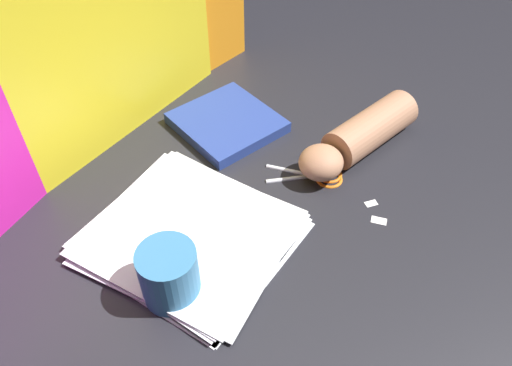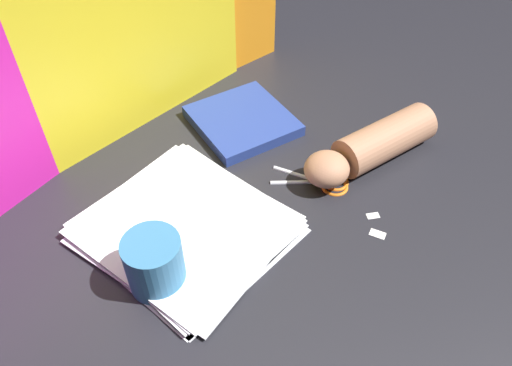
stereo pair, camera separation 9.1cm
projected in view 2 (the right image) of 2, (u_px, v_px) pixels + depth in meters
The scene contains 9 objects.
ground_plane at pixel (257, 220), 0.93m from camera, with size 6.00×6.00×0.00m, color black.
backdrop_panel_center at pixel (72, 21), 0.89m from camera, with size 0.79×0.09×0.57m.
paper_stack at pixel (186, 227), 0.91m from camera, with size 0.33×0.36×0.02m.
book_closed at pixel (242, 121), 1.12m from camera, with size 0.26×0.26×0.03m.
scissors at pixel (324, 181), 1.00m from camera, with size 0.13×0.16×0.01m.
hand_forearm at pixel (371, 146), 1.02m from camera, with size 0.32×0.18×0.08m.
paper_scrap_near at pixel (378, 234), 0.91m from camera, with size 0.02×0.03×0.00m.
paper_scrap_mid at pixel (373, 216), 0.94m from camera, with size 0.03×0.03×0.00m.
mug at pixel (155, 263), 0.80m from camera, with size 0.10×0.10×0.10m.
Camera 2 is at (-0.48, -0.37, 0.71)m, focal length 35.00 mm.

